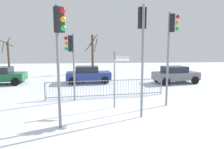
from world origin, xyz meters
name	(u,v)px	position (x,y,z in m)	size (l,w,h in m)	color
ground_plane	(111,114)	(0.00, 0.00, 0.00)	(60.00, 60.00, 0.00)	silver
traffic_light_mid_left	(71,52)	(-2.08, 2.55, 2.84)	(0.57, 0.32, 3.87)	slate
traffic_light_rear_right	(171,38)	(3.22, 1.10, 3.57)	(0.52, 0.41, 4.88)	slate
traffic_light_foreground_right	(142,36)	(1.33, -0.36, 3.59)	(0.34, 0.57, 4.91)	slate
traffic_light_foreground_left	(59,39)	(-1.99, -1.54, 3.40)	(0.46, 0.47, 4.64)	slate
direction_sign_post	(116,76)	(0.34, 1.00, 1.64)	(0.79, 0.15, 2.91)	slate
pedestrian_guard_railing	(106,88)	(-0.02, 3.26, 0.55)	(7.40, 0.90, 1.07)	slate
car_grey_far	(175,74)	(6.23, 7.69, 0.77)	(4.01, 2.40, 1.47)	slate
car_green_mid	(1,75)	(-8.61, 8.28, 0.77)	(3.90, 2.12, 1.47)	#195933
car_blue_near	(88,74)	(-1.32, 8.36, 0.77)	(3.89, 2.11, 1.47)	navy
bare_tree_left	(8,55)	(-12.04, 18.25, 2.12)	(1.70, 1.52, 4.44)	#473828
bare_tree_centre	(93,53)	(-1.01, 14.96, 2.43)	(1.53, 1.16, 4.63)	#473828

